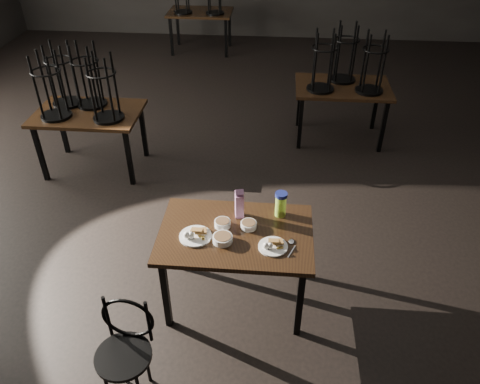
# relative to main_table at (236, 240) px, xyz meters

# --- Properties ---
(main_table) EXTENTS (1.20, 0.80, 0.75)m
(main_table) POSITION_rel_main_table_xyz_m (0.00, 0.00, 0.00)
(main_table) COLOR black
(main_table) RESTS_ON ground
(plate_left) EXTENTS (0.25, 0.25, 0.08)m
(plate_left) POSITION_rel_main_table_xyz_m (-0.30, -0.08, 0.10)
(plate_left) COLOR white
(plate_left) RESTS_ON main_table
(plate_right) EXTENTS (0.22, 0.22, 0.07)m
(plate_right) POSITION_rel_main_table_xyz_m (0.29, -0.15, 0.10)
(plate_right) COLOR white
(plate_right) RESTS_ON main_table
(bowl_near) EXTENTS (0.13, 0.13, 0.05)m
(bowl_near) POSITION_rel_main_table_xyz_m (-0.11, 0.07, 0.11)
(bowl_near) COLOR white
(bowl_near) RESTS_ON main_table
(bowl_far) EXTENTS (0.13, 0.13, 0.05)m
(bowl_far) POSITION_rel_main_table_xyz_m (0.10, 0.07, 0.11)
(bowl_far) COLOR white
(bowl_far) RESTS_ON main_table
(bowl_big) EXTENTS (0.15, 0.15, 0.05)m
(bowl_big) POSITION_rel_main_table_xyz_m (-0.09, -0.11, 0.11)
(bowl_big) COLOR white
(bowl_big) RESTS_ON main_table
(juice_carton) EXTENTS (0.08, 0.08, 0.26)m
(juice_carton) POSITION_rel_main_table_xyz_m (0.01, 0.21, 0.20)
(juice_carton) COLOR #821769
(juice_carton) RESTS_ON main_table
(water_bottle) EXTENTS (0.11, 0.11, 0.22)m
(water_bottle) POSITION_rel_main_table_xyz_m (0.34, 0.25, 0.19)
(water_bottle) COLOR #B8EF46
(water_bottle) RESTS_ON main_table
(spoon) EXTENTS (0.06, 0.22, 0.01)m
(spoon) POSITION_rel_main_table_xyz_m (0.43, -0.09, 0.08)
(spoon) COLOR silver
(spoon) RESTS_ON main_table
(bentwood_chair) EXTENTS (0.39, 0.38, 0.80)m
(bentwood_chair) POSITION_rel_main_table_xyz_m (-0.66, -0.88, -0.19)
(bentwood_chair) COLOR black
(bentwood_chair) RESTS_ON ground
(bg_table_left) EXTENTS (1.20, 0.80, 1.48)m
(bg_table_left) POSITION_rel_main_table_xyz_m (-1.92, 1.96, 0.13)
(bg_table_left) COLOR black
(bg_table_left) RESTS_ON ground
(bg_table_right) EXTENTS (1.20, 0.80, 1.48)m
(bg_table_right) POSITION_rel_main_table_xyz_m (1.10, 2.95, 0.11)
(bg_table_right) COLOR black
(bg_table_right) RESTS_ON ground
(bg_table_far) EXTENTS (1.20, 0.80, 1.48)m
(bg_table_far) POSITION_rel_main_table_xyz_m (-1.26, 6.25, 0.08)
(bg_table_far) COLOR black
(bg_table_far) RESTS_ON ground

